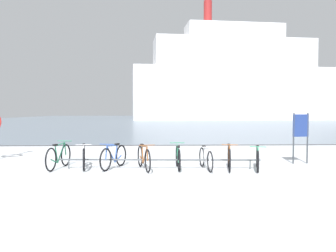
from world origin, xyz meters
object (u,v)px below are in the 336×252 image
Objects in this scene: bicycle_1 at (84,157)px; bicycle_7 at (258,158)px; bicycle_0 at (59,157)px; bicycle_6 at (229,158)px; info_sign at (301,130)px; bicycle_2 at (114,157)px; ferry_ship at (237,81)px; bicycle_3 at (144,158)px; bicycle_5 at (206,158)px; bicycle_4 at (178,157)px.

bicycle_1 is 1.02× the size of bicycle_7.
bicycle_6 is at bearing -4.11° from bicycle_0.
info_sign reaches higher than bicycle_1.
bicycle_0 reaches higher than bicycle_2.
bicycle_7 is at bearing -148.05° from info_sign.
bicycle_6 is at bearing -103.58° from ferry_ship.
bicycle_3 is 1.88m from bicycle_5.
bicycle_0 is 1.06× the size of bicycle_4.
bicycle_6 is 0.04× the size of ferry_ship.
info_sign is at bearing 5.41° from bicycle_0.
bicycle_1 is 59.85m from ferry_ship.
bicycle_1 reaches higher than bicycle_5.
ferry_ship reaches higher than bicycle_2.
bicycle_4 is at bearing -4.27° from bicycle_1.
ferry_ship reaches higher than bicycle_4.
bicycle_2 is at bearing 166.23° from bicycle_3.
bicycle_6 is at bearing -5.91° from bicycle_5.
bicycle_7 is (2.39, -0.22, -0.01)m from bicycle_4.
bicycle_6 is at bearing -157.20° from info_sign.
bicycle_0 is 1.06× the size of bicycle_5.
bicycle_4 is at bearing 170.05° from bicycle_5.
bicycle_0 is 1.68m from bicycle_2.
bicycle_0 is 3.66m from bicycle_4.
bicycle_4 is at bearing -167.89° from info_sign.
info_sign is (3.35, 1.04, 0.80)m from bicycle_5.
bicycle_1 is at bearing -107.84° from ferry_ship.
bicycle_6 is at bearing -5.38° from bicycle_2.
bicycle_6 is at bearing 179.97° from bicycle_7.
bicycle_1 is 1.07× the size of bicycle_2.
bicycle_0 is 1.10× the size of bicycle_2.
ferry_ship is (18.19, 56.53, 7.44)m from bicycle_1.
bicycle_5 is (3.74, -0.36, -0.02)m from bicycle_1.
info_sign reaches higher than bicycle_4.
bicycle_0 is 5.20m from bicycle_6.
bicycle_6 is at bearing -5.61° from bicycle_1.
info_sign is (5.23, 1.01, 0.77)m from bicycle_3.
bicycle_7 is (0.86, -0.00, -0.03)m from bicycle_6.
bicycle_0 is at bearing 174.08° from bicycle_3.
ferry_ship is (15.29, 56.74, 7.44)m from bicycle_4.
bicycle_7 is 58.88m from ferry_ship.
bicycle_3 is at bearing -13.77° from bicycle_2.
bicycle_1 is at bearing 175.30° from bicycle_7.
ferry_ship reaches higher than info_sign.
bicycle_2 is 59.67m from ferry_ship.
bicycle_0 is at bearing -175.24° from bicycle_1.
bicycle_3 reaches higher than bicycle_5.
bicycle_7 is 2.26m from info_sign.
bicycle_5 is at bearing 174.09° from bicycle_6.
ferry_ship is at bearing 73.05° from bicycle_2.
bicycle_3 is at bearing 177.73° from bicycle_6.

